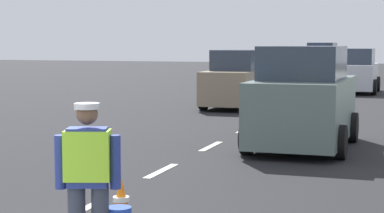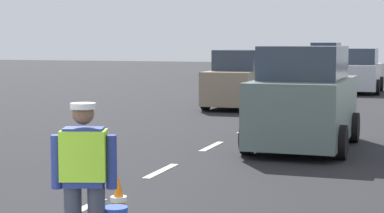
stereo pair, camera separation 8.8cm
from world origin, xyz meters
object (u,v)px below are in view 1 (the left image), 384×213
object	(u,v)px
road_worker	(90,175)
car_oncoming_second	(238,81)
car_outgoing_far	(355,72)
car_outgoing_ahead	(303,101)
car_oncoming_third	(322,62)
traffic_cone_near	(121,203)

from	to	relation	value
road_worker	car_oncoming_second	world-z (taller)	car_oncoming_second
car_outgoing_far	car_outgoing_ahead	bearing A→B (deg)	-88.52
car_outgoing_far	car_oncoming_second	xyz separation A→B (m)	(-3.26, -8.28, 0.01)
car_oncoming_second	car_outgoing_ahead	size ratio (longest dim) A/B	1.08
road_worker	car_oncoming_second	size ratio (longest dim) A/B	0.39
car_outgoing_far	car_oncoming_third	bearing A→B (deg)	105.35
road_worker	car_outgoing_far	world-z (taller)	car_outgoing_far
road_worker	car_outgoing_far	xyz separation A→B (m)	(0.35, 25.21, -0.01)
traffic_cone_near	car_oncoming_third	size ratio (longest dim) A/B	0.15
traffic_cone_near	car_outgoing_far	distance (m)	23.91
car_oncoming_third	car_outgoing_ahead	xyz separation A→B (m)	(3.40, -27.62, -0.02)
car_outgoing_far	traffic_cone_near	bearing A→B (deg)	-91.47
traffic_cone_near	car_outgoing_ahead	size ratio (longest dim) A/B	0.17
car_outgoing_far	car_oncoming_second	size ratio (longest dim) A/B	0.93
traffic_cone_near	car_oncoming_third	distance (m)	34.80
road_worker	traffic_cone_near	bearing A→B (deg)	101.43
car_oncoming_third	car_outgoing_far	bearing A→B (deg)	-74.65
traffic_cone_near	road_worker	bearing A→B (deg)	-78.57
car_outgoing_far	car_oncoming_second	bearing A→B (deg)	-111.51
road_worker	car_oncoming_third	distance (m)	36.12
car_oncoming_second	car_outgoing_ahead	distance (m)	9.29
traffic_cone_near	car_outgoing_far	xyz separation A→B (m)	(0.61, 23.89, 0.60)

